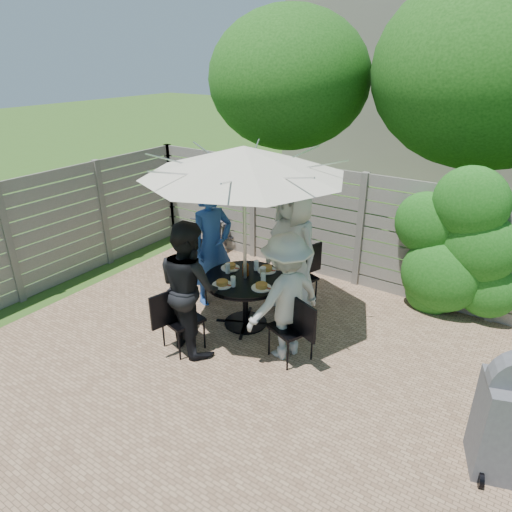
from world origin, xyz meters
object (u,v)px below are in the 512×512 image
Objects in this scene: chair_front at (183,331)px; plate_front at (222,284)px; person_right at (285,297)px; glass_back at (256,265)px; plate_right at (261,286)px; person_back at (293,249)px; person_left at (212,246)px; coffee_cup at (263,272)px; glass_left at (228,268)px; umbrella at (244,161)px; chair_right at (291,340)px; bicycle at (217,235)px; person_front at (189,287)px; plate_back at (267,269)px; glass_front at (233,281)px; chair_left at (209,281)px; plate_left at (230,267)px; chair_back at (299,288)px; syrup_jug at (246,270)px; patio_table at (245,292)px; glass_right at (263,278)px.

chair_front is 3.41× the size of plate_front.
chair_front is 1.38m from person_right.
plate_right is at bearing -49.03° from glass_back.
chair_front is at bearing -104.89° from glass_back.
person_back reaches higher than person_left.
glass_left is at bearing -157.75° from coffee_cup.
umbrella is 3.64× the size of chair_right.
umbrella is at bearing -58.98° from bicycle.
plate_back is at bearing -90.00° from person_front.
person_right is 11.48× the size of glass_front.
person_left is at bearing -1.01° from chair_left.
chair_front reaches higher than plate_left.
person_front is 6.52× the size of plate_left.
chair_back is 5.64× the size of syrup_jug.
person_front reaches higher than plate_right.
chair_back is at bearing 77.80° from coffee_cup.
glass_left is (-0.28, -0.01, 0.29)m from patio_table.
chair_right is at bearing -34.16° from coffee_cup.
chair_front is at bearing -77.18° from bicycle.
plate_right is at bearing -90.00° from person_right.
umbrella is at bearing -5.34° from chair_front.
coffee_cup is at bearing -53.11° from bicycle.
syrup_jug is (0.24, 0.08, 0.01)m from glass_left.
glass_right is at bearing -10.24° from plate_left.
chair_left is 3.50× the size of plate_front.
chair_back is 6.45× the size of glass_left.
plate_left is 1.86× the size of glass_left.
glass_front is (0.13, 0.06, 0.05)m from plate_front.
chair_back is at bearing 86.95° from glass_right.
chair_front is 5.55× the size of syrup_jug.
glass_left is 2.17m from bicycle.
person_back reaches higher than plate_right.
umbrella is 23.17× the size of glass_back.
glass_front is at bearing -109.27° from coffee_cup.
chair_right reaches higher than glass_right.
bicycle is (-0.82, 1.25, 0.18)m from chair_left.
chair_back is 0.56× the size of person_right.
patio_table is 0.40m from glass_front.
chair_front reaches higher than coffee_cup.
plate_back is 1.86× the size of glass_left.
person_back reaches higher than person_right.
patio_table is 1.59× the size of chair_front.
patio_table is 0.40m from glass_right.
glass_right reaches higher than plate_right.
chair_left is 0.64m from person_left.
chair_left reaches higher than plate_right.
person_back reaches higher than glass_right.
glass_back is 0.56m from glass_front.
chair_back is 1.93m from chair_front.
person_left reaches higher than glass_back.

